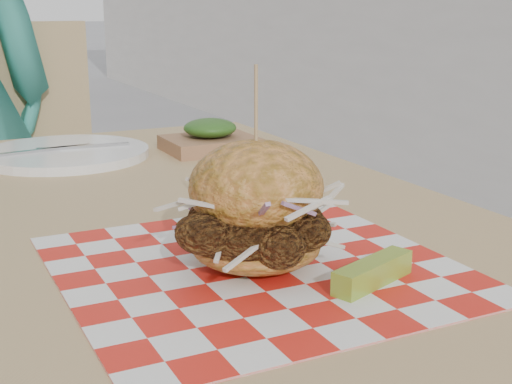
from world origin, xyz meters
TOP-DOWN VIEW (x-y plane):
  - patio_table at (-0.30, -0.03)m, footprint 0.80×1.20m
  - patio_chair at (-0.30, 0.99)m, footprint 0.44×0.45m
  - paper_liner at (-0.24, -0.22)m, footprint 0.36×0.36m
  - sandwich at (-0.24, -0.22)m, footprint 0.17×0.17m
  - pickle_spear at (-0.17, -0.31)m, footprint 0.10×0.05m
  - place_setting at (-0.30, 0.36)m, footprint 0.27×0.27m
  - kraft_tray at (-0.07, 0.31)m, footprint 0.15×0.12m

SIDE VIEW (x-z plane):
  - patio_chair at x=-0.30m, z-range 0.08..1.03m
  - patio_table at x=-0.30m, z-range 0.30..1.05m
  - paper_liner at x=-0.24m, z-range 0.75..0.75m
  - place_setting at x=-0.30m, z-range 0.75..0.77m
  - pickle_spear at x=-0.17m, z-range 0.75..0.77m
  - kraft_tray at x=-0.07m, z-range 0.74..0.80m
  - sandwich at x=-0.24m, z-range 0.71..0.90m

